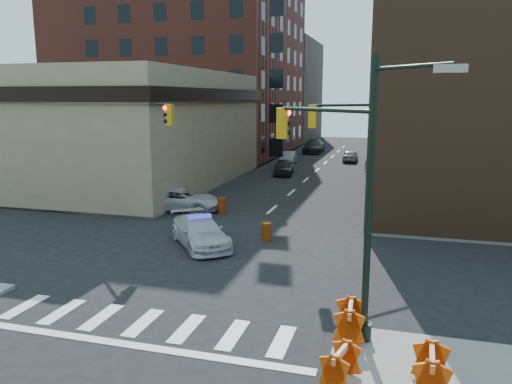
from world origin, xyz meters
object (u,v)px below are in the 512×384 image
Objects in this scene: pickup at (181,200)px; barrel_bank at (222,206)px; barrel_road at (267,231)px; police_car at (200,232)px; parked_car_wnear at (284,167)px; pedestrian_a at (150,194)px; parked_car_wfar at (289,158)px; pedestrian_b at (98,193)px; parked_car_enear at (374,167)px; barricade_se_a at (350,321)px; barricade_nw_a at (156,200)px.

pickup is 2.72m from barrel_bank.
barrel_bank is (-4.13, 4.95, 0.03)m from barrel_road.
police_car is at bearing -79.12° from barrel_bank.
pedestrian_a is at bearing -112.56° from parked_car_wnear.
pedestrian_a is (-1.68, -0.98, 0.46)m from pickup.
pedestrian_b is (-6.80, -25.15, 0.47)m from parked_car_wfar.
parked_car_enear is 23.37m from pedestrian_a.
barricade_se_a is (13.50, -13.48, -0.50)m from pedestrian_a.
barrel_bank is (-1.29, 6.71, -0.21)m from police_car.
parked_car_wfar is (-2.22, 30.47, -0.04)m from police_car.
barrel_bank is at bearing -98.25° from parked_car_wnear.
police_car is 2.47× the size of pedestrian_b.
pedestrian_b is 2.11× the size of barrel_road.
pickup is 5.38× the size of barrel_road.
barricade_se_a is (9.11, -14.42, 0.16)m from barrel_bank.
pedestrian_a is 1.64× the size of barricade_nw_a.
pedestrian_a is at bearing 95.37° from police_car.
pickup is at bearing 143.94° from barrel_road.
barricade_se_a is (4.97, -9.47, 0.19)m from barrel_road.
pedestrian_a reaches higher than parked_car_enear.
barricade_nw_a is (-4.35, -0.17, 0.12)m from barrel_bank.
police_car is 10.49m from pedestrian_b.
parked_car_wfar is at bearing 100.14° from pedestrian_a.
pedestrian_a is at bearing 42.64° from barricade_se_a.
barricade_se_a is at bearing -146.36° from pickup.
parked_car_wfar reaches higher than barricade_se_a.
barrel_road is 0.69× the size of barricade_se_a.
pedestrian_a reaches higher than parked_car_wnear.
parked_car_wfar is 24.95m from pedestrian_a.
pedestrian_b is at bearing -121.88° from parked_car_wnear.
pedestrian_b is (-7.95, -17.55, 0.42)m from parked_car_wnear.
barrel_bank is at bearing 61.67° from police_car.
pedestrian_a is 2.16× the size of barrel_road.
parked_car_enear is at bearing 10.34° from parked_car_wnear.
pedestrian_a is at bearing 154.84° from barrel_road.
pickup is 5.24m from pedestrian_b.
barricade_nw_a is (-13.45, 14.25, -0.04)m from barricade_se_a.
barricade_nw_a is at bearing 40.95° from barricade_se_a.
pickup is at bearing -107.78° from parked_car_wnear.
parked_car_wfar is 2.97× the size of barricade_se_a.
barricade_nw_a reaches higher than barrel_bank.
parked_car_wnear is 1.04× the size of parked_car_wfar.
barricade_se_a is 19.60m from barricade_nw_a.
barrel_bank is at bearing 29.88° from barricade_se_a.
barrel_road is at bearing -7.07° from pedestrian_a.
parked_car_wnear is 4.47× the size of barrel_road.
police_car reaches higher than pickup.
parked_car_enear is (9.14, -5.02, 0.05)m from parked_car_wfar.
barrel_road is at bearing -86.98° from parked_car_wnear.
police_car is 7.84m from pickup.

